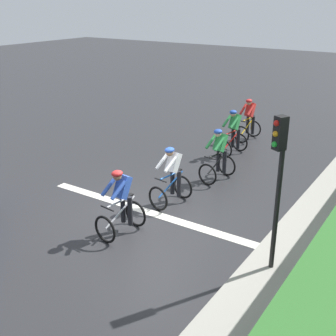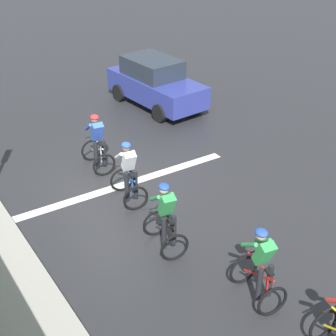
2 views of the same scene
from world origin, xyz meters
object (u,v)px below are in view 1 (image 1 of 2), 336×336
at_px(cyclist_mid, 219,156).
at_px(cyclist_trailing, 121,204).
at_px(cyclist_second, 233,133).
at_px(cyclist_fourth, 172,177).
at_px(cyclist_lead, 249,120).
at_px(traffic_light_near_crossing, 278,173).

distance_m(cyclist_mid, cyclist_trailing, 4.26).
relative_size(cyclist_second, cyclist_fourth, 1.00).
xyz_separation_m(cyclist_second, cyclist_fourth, (0.37, -4.62, 0.00)).
height_order(cyclist_second, cyclist_mid, same).
bearing_deg(cyclist_lead, traffic_light_near_crossing, -63.57).
relative_size(cyclist_lead, traffic_light_near_crossing, 0.50).
xyz_separation_m(cyclist_lead, cyclist_trailing, (0.53, -8.61, 0.00)).
height_order(cyclist_fourth, cyclist_trailing, same).
xyz_separation_m(cyclist_trailing, traffic_light_near_crossing, (3.55, 0.42, 1.43)).
bearing_deg(cyclist_second, cyclist_mid, -74.86).
relative_size(cyclist_mid, cyclist_fourth, 1.00).
relative_size(cyclist_lead, cyclist_mid, 1.00).
xyz_separation_m(cyclist_fourth, cyclist_trailing, (-0.10, -2.03, 0.00)).
bearing_deg(traffic_light_near_crossing, cyclist_lead, 116.43).
height_order(cyclist_mid, cyclist_trailing, same).
relative_size(cyclist_fourth, cyclist_trailing, 1.00).
height_order(cyclist_lead, cyclist_second, same).
bearing_deg(cyclist_trailing, traffic_light_near_crossing, 6.68).
bearing_deg(cyclist_second, traffic_light_near_crossing, -58.57).
bearing_deg(cyclist_fourth, cyclist_trailing, -92.93).
relative_size(cyclist_lead, cyclist_trailing, 1.00).
distance_m(cyclist_second, traffic_light_near_crossing, 7.45).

